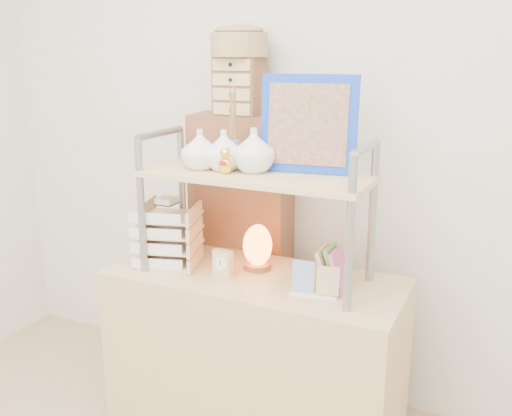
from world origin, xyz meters
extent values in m
cube|color=silver|center=(0.00, 1.70, 1.30)|extent=(3.40, 0.02, 2.60)
cube|color=tan|center=(0.00, 1.20, 0.38)|extent=(1.20, 0.50, 0.75)
cube|color=brown|center=(-0.24, 1.57, 0.68)|extent=(0.47, 0.28, 1.35)
cylinder|color=gray|center=(-0.43, 1.05, 1.02)|extent=(0.03, 0.03, 0.55)
cylinder|color=gray|center=(-0.43, 1.35, 1.02)|extent=(0.03, 0.03, 0.55)
cylinder|color=gray|center=(-0.43, 1.20, 1.30)|extent=(0.03, 0.30, 0.03)
cylinder|color=gray|center=(0.43, 1.05, 1.02)|extent=(0.03, 0.03, 0.55)
cylinder|color=gray|center=(0.43, 1.35, 1.02)|extent=(0.03, 0.03, 0.55)
cylinder|color=gray|center=(0.43, 1.20, 1.30)|extent=(0.03, 0.30, 0.03)
cube|color=tan|center=(0.00, 1.20, 1.16)|extent=(0.90, 0.34, 0.02)
imported|color=white|center=(-0.23, 1.18, 1.25)|extent=(0.15, 0.15, 0.16)
imported|color=white|center=(-0.13, 1.20, 1.25)|extent=(0.15, 0.15, 0.16)
imported|color=white|center=(-0.01, 1.22, 1.26)|extent=(0.16, 0.16, 0.17)
cylinder|color=#24409F|center=(-0.16, 1.32, 1.22)|extent=(0.07, 0.07, 0.10)
cube|color=#1337B3|center=(0.18, 1.30, 1.36)|extent=(0.38, 0.11, 0.37)
cube|color=#523425|center=(0.18, 1.29, 1.36)|extent=(0.31, 0.08, 0.30)
cube|color=#CA588E|center=(0.35, 1.20, 0.83)|extent=(0.06, 0.12, 0.17)
cube|color=#689F4F|center=(0.33, 1.22, 0.83)|extent=(0.07, 0.12, 0.17)
cube|color=tan|center=(0.31, 1.20, 0.83)|extent=(0.07, 0.13, 0.16)
cube|color=#DCBD84|center=(-0.39, 1.19, 0.76)|extent=(0.29, 0.28, 0.01)
cube|color=white|center=(-0.39, 1.08, 0.78)|extent=(0.21, 0.07, 0.04)
cube|color=#DCBD84|center=(-0.39, 1.19, 0.82)|extent=(0.29, 0.28, 0.01)
cube|color=white|center=(-0.39, 1.08, 0.84)|extent=(0.21, 0.07, 0.04)
cube|color=#DCBD84|center=(-0.39, 1.19, 0.89)|extent=(0.29, 0.28, 0.01)
cube|color=white|center=(-0.39, 1.08, 0.91)|extent=(0.21, 0.07, 0.04)
cube|color=#DCBD84|center=(-0.39, 1.19, 0.95)|extent=(0.29, 0.28, 0.01)
cube|color=white|center=(-0.39, 1.08, 0.97)|extent=(0.21, 0.07, 0.04)
cube|color=beige|center=(-0.39, 1.17, 1.03)|extent=(0.07, 0.07, 0.03)
cylinder|color=brown|center=(-0.02, 1.27, 0.76)|extent=(0.11, 0.11, 0.02)
ellipsoid|color=orange|center=(-0.02, 1.27, 0.86)|extent=(0.13, 0.12, 0.17)
cube|color=tan|center=(-0.11, 1.13, 0.81)|extent=(0.08, 0.04, 0.11)
cylinder|color=white|center=(-0.11, 1.12, 0.81)|extent=(0.06, 0.01, 0.06)
cube|color=white|center=(0.28, 1.12, 0.75)|extent=(0.18, 0.08, 0.01)
cube|color=#213C99|center=(0.24, 1.12, 0.82)|extent=(0.09, 0.04, 0.12)
cube|color=tan|center=(0.33, 1.13, 0.81)|extent=(0.09, 0.04, 0.11)
cube|color=brown|center=(-0.24, 1.55, 1.48)|extent=(0.20, 0.15, 0.25)
cube|color=tan|center=(-0.24, 1.47, 1.38)|extent=(0.18, 0.01, 0.05)
cube|color=tan|center=(-0.24, 1.47, 1.44)|extent=(0.18, 0.01, 0.05)
cube|color=tan|center=(-0.24, 1.47, 1.51)|extent=(0.18, 0.01, 0.05)
cube|color=tan|center=(-0.24, 1.47, 1.57)|extent=(0.18, 0.01, 0.05)
cylinder|color=olive|center=(-0.24, 1.55, 1.65)|extent=(0.25, 0.25, 0.10)
camera|label=1|loc=(0.93, -0.73, 1.63)|focal=40.00mm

